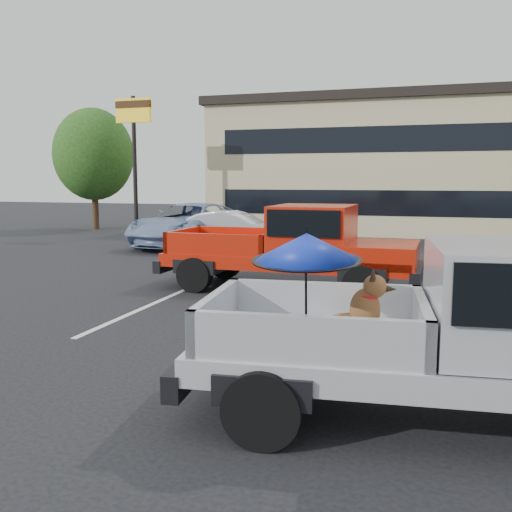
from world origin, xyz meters
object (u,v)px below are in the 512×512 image
object	(u,v)px
motel_sign	(134,129)
blue_suv	(190,225)
silver_pickup	(490,326)
silver_sedan	(234,231)
tree_left	(93,155)
red_pickup	(305,244)

from	to	relation	value
motel_sign	blue_suv	distance (m)	5.68
silver_pickup	silver_sedan	bearing A→B (deg)	113.50
tree_left	silver_pickup	bearing A→B (deg)	-48.18
motel_sign	silver_sedan	bearing A→B (deg)	-27.49
tree_left	silver_sedan	size ratio (longest dim) A/B	1.43
tree_left	red_pickup	xyz separation A→B (m)	(13.63, -12.51, -2.67)
red_pickup	blue_suv	world-z (taller)	red_pickup
motel_sign	silver_pickup	bearing A→B (deg)	-50.91
tree_left	motel_sign	bearing A→B (deg)	-36.87
red_pickup	blue_suv	bearing A→B (deg)	130.74
motel_sign	tree_left	xyz separation A→B (m)	(-4.00, 3.00, -0.92)
silver_sedan	silver_pickup	bearing A→B (deg)	-150.11
motel_sign	red_pickup	size ratio (longest dim) A/B	1.01
silver_pickup	red_pickup	distance (m)	7.29
motel_sign	blue_suv	size ratio (longest dim) A/B	1.03
tree_left	silver_sedan	xyz separation A→B (m)	(9.54, -5.88, -3.04)
motel_sign	red_pickup	xyz separation A→B (m)	(9.63, -9.51, -3.59)
motel_sign	silver_sedan	world-z (taller)	motel_sign
red_pickup	tree_left	bearing A→B (deg)	138.32
motel_sign	silver_sedan	xyz separation A→B (m)	(5.54, -2.88, -3.96)
silver_pickup	silver_sedan	xyz separation A→B (m)	(-7.44, 13.09, -0.36)
silver_pickup	blue_suv	world-z (taller)	silver_pickup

